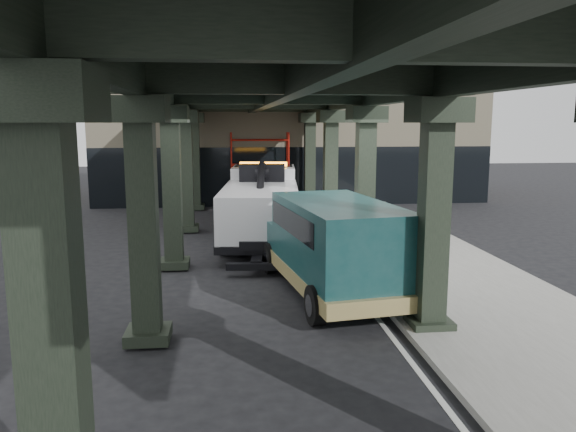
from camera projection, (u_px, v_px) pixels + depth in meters
ground at (290, 283)px, 15.90m from camera, size 90.00×90.00×0.00m
sidewalk at (420, 260)px, 18.32m from camera, size 5.00×40.00×0.15m
lane_stripe at (336, 264)px, 18.04m from camera, size 0.12×38.00×0.01m
viaduct at (270, 90)px, 16.92m from camera, size 7.40×32.00×6.40m
building at (286, 131)px, 35.07m from camera, size 22.00×10.00×8.00m
scaffolding at (260, 168)px, 29.91m from camera, size 3.08×0.88×4.00m
tow_truck at (262, 202)px, 21.61m from camera, size 3.44×9.45×3.03m
towed_van at (333, 245)px, 14.60m from camera, size 3.26×6.51×2.53m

